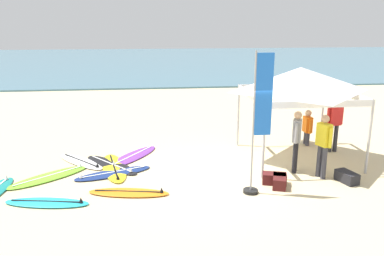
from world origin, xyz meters
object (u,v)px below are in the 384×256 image
at_px(surfboard_white, 81,161).
at_px(surfboard_yellow, 114,168).
at_px(surfboard_orange, 129,192).
at_px(gear_bag_near_tent, 347,177).
at_px(person_red, 335,122).
at_px(surfboard_purple, 133,156).
at_px(person_orange, 307,126).
at_px(banner_flag, 258,130).
at_px(surfboard_navy, 113,173).
at_px(person_yellow, 323,142).
at_px(surfboard_cyan, 47,203).
at_px(surfboard_lime, 49,177).
at_px(gear_bag_by_pole, 279,182).
at_px(canopy_tent, 300,80).
at_px(gear_bag_on_sand, 274,179).
at_px(person_grey, 296,137).
at_px(surfboard_black, 111,165).

bearing_deg(surfboard_white, surfboard_yellow, -31.73).
height_order(surfboard_orange, gear_bag_near_tent, gear_bag_near_tent).
distance_m(surfboard_white, person_red, 7.86).
bearing_deg(surfboard_purple, gear_bag_near_tent, -25.04).
relative_size(person_orange, banner_flag, 0.35).
height_order(surfboard_navy, person_red, person_red).
distance_m(person_yellow, person_orange, 2.94).
xyz_separation_m(surfboard_cyan, person_orange, (7.61, 3.64, 0.62)).
distance_m(surfboard_orange, surfboard_navy, 1.41).
bearing_deg(surfboard_purple, surfboard_orange, -90.29).
bearing_deg(surfboard_lime, person_orange, 14.37).
bearing_deg(person_orange, surfboard_lime, -165.63).
height_order(surfboard_orange, surfboard_yellow, same).
bearing_deg(surfboard_yellow, gear_bag_by_pole, -22.65).
bearing_deg(surfboard_white, gear_bag_by_pole, -24.50).
xyz_separation_m(canopy_tent, surfboard_white, (-6.40, 0.31, -2.35)).
bearing_deg(surfboard_cyan, gear_bag_on_sand, 5.58).
bearing_deg(gear_bag_near_tent, canopy_tent, 107.90).
relative_size(surfboard_orange, surfboard_cyan, 1.00).
distance_m(surfboard_yellow, banner_flag, 4.35).
height_order(surfboard_orange, gear_bag_on_sand, gear_bag_on_sand).
bearing_deg(gear_bag_by_pole, gear_bag_on_sand, 107.66).
bearing_deg(canopy_tent, person_grey, -111.50).
xyz_separation_m(surfboard_navy, person_orange, (6.27, 1.98, 0.62)).
distance_m(surfboard_purple, surfboard_black, 0.91).
xyz_separation_m(person_grey, person_red, (1.83, 1.55, 0.00)).
height_order(person_orange, gear_bag_by_pole, person_orange).
bearing_deg(surfboard_navy, gear_bag_near_tent, -11.56).
height_order(surfboard_white, gear_bag_on_sand, gear_bag_on_sand).
relative_size(person_grey, gear_bag_on_sand, 2.85).
bearing_deg(surfboard_navy, person_orange, 17.52).
height_order(surfboard_cyan, gear_bag_by_pole, gear_bag_by_pole).
bearing_deg(surfboard_orange, surfboard_navy, 110.05).
distance_m(canopy_tent, gear_bag_near_tent, 3.06).
xyz_separation_m(surfboard_yellow, person_orange, (6.27, 1.54, 0.62)).
relative_size(surfboard_black, person_red, 1.22).
distance_m(gear_bag_near_tent, gear_bag_by_pole, 1.83).
bearing_deg(gear_bag_on_sand, person_grey, 42.83).
xyz_separation_m(gear_bag_by_pole, gear_bag_on_sand, (-0.06, 0.20, 0.00)).
xyz_separation_m(surfboard_lime, gear_bag_near_tent, (7.70, -1.18, 0.10)).
xyz_separation_m(surfboard_navy, surfboard_cyan, (-1.35, -1.66, 0.00)).
height_order(person_grey, gear_bag_on_sand, person_grey).
bearing_deg(surfboard_navy, person_grey, -4.23).
xyz_separation_m(surfboard_lime, banner_flag, (5.18, -1.53, 1.54)).
bearing_deg(gear_bag_on_sand, surfboard_lime, 169.55).
bearing_deg(person_orange, surfboard_purple, -173.84).
xyz_separation_m(surfboard_yellow, person_grey, (4.97, -0.80, 0.95)).
distance_m(canopy_tent, surfboard_cyan, 7.54).
bearing_deg(person_yellow, person_orange, 75.00).
bearing_deg(surfboard_orange, banner_flag, -4.98).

